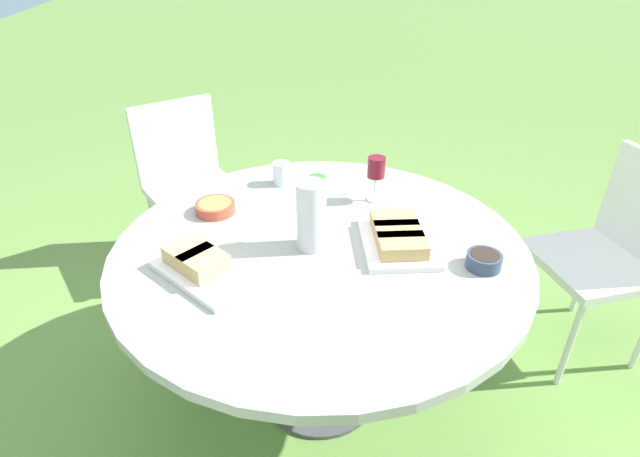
{
  "coord_description": "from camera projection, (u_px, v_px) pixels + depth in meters",
  "views": [
    {
      "loc": [
        -1.41,
        0.17,
        1.64
      ],
      "look_at": [
        0.0,
        0.0,
        0.78
      ],
      "focal_mm": 28.0,
      "sensor_mm": 36.0,
      "label": 1
    }
  ],
  "objects": [
    {
      "name": "cup_water_near",
      "position": [
        282.0,
        173.0,
        2.06
      ],
      "size": [
        0.07,
        0.07,
        0.1
      ],
      "color": "silver",
      "rests_on": "dining_table"
    },
    {
      "name": "chair_near_right",
      "position": [
        614.0,
        245.0,
        2.04
      ],
      "size": [
        0.49,
        0.47,
        0.89
      ],
      "color": "silver",
      "rests_on": "ground_plane"
    },
    {
      "name": "bowl_fries",
      "position": [
        215.0,
        207.0,
        1.86
      ],
      "size": [
        0.15,
        0.15,
        0.04
      ],
      "color": "#B74733",
      "rests_on": "dining_table"
    },
    {
      "name": "ground_plane",
      "position": [
        320.0,
        391.0,
        2.06
      ],
      "size": [
        40.0,
        40.0,
        0.0
      ],
      "primitive_type": "plane",
      "color": "#668E42"
    },
    {
      "name": "wine_glass",
      "position": [
        376.0,
        169.0,
        1.89
      ],
      "size": [
        0.07,
        0.07,
        0.18
      ],
      "color": "silver",
      "rests_on": "dining_table"
    },
    {
      "name": "platter_charcuterie",
      "position": [
        200.0,
        265.0,
        1.53
      ],
      "size": [
        0.37,
        0.36,
        0.07
      ],
      "color": "white",
      "rests_on": "dining_table"
    },
    {
      "name": "dining_table",
      "position": [
        320.0,
        265.0,
        1.73
      ],
      "size": [
        1.4,
        1.4,
        0.72
      ],
      "color": "#4C4C51",
      "rests_on": "ground_plane"
    },
    {
      "name": "platter_bread_main",
      "position": [
        398.0,
        237.0,
        1.66
      ],
      "size": [
        0.34,
        0.26,
        0.07
      ],
      "color": "white",
      "rests_on": "dining_table"
    },
    {
      "name": "bowl_salad",
      "position": [
        317.0,
        180.0,
        2.06
      ],
      "size": [
        0.09,
        0.09,
        0.04
      ],
      "color": "silver",
      "rests_on": "dining_table"
    },
    {
      "name": "water_pitcher",
      "position": [
        311.0,
        216.0,
        1.61
      ],
      "size": [
        0.1,
        0.1,
        0.24
      ],
      "color": "silver",
      "rests_on": "dining_table"
    },
    {
      "name": "bowl_olives",
      "position": [
        484.0,
        260.0,
        1.56
      ],
      "size": [
        0.11,
        0.11,
        0.05
      ],
      "color": "#334256",
      "rests_on": "dining_table"
    },
    {
      "name": "chair_far_back",
      "position": [
        188.0,
        175.0,
        2.63
      ],
      "size": [
        0.58,
        0.59,
        0.89
      ],
      "color": "silver",
      "rests_on": "ground_plane"
    }
  ]
}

